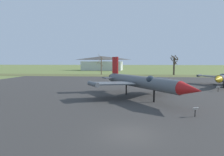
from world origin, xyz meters
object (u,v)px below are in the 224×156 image
object	(u,v)px
jet_fighter_front_right	(141,82)
visitor_building	(102,63)
info_placard_rear_center	(218,88)
info_placard_front_right	(195,111)

from	to	relation	value
jet_fighter_front_right	visitor_building	xyz separation A→B (m)	(-18.62, 86.29, 1.80)
jet_fighter_front_right	info_placard_rear_center	size ratio (longest dim) A/B	14.57
info_placard_front_right	jet_fighter_front_right	bearing A→B (deg)	119.12
jet_fighter_front_right	info_placard_rear_center	distance (m)	15.73
info_placard_rear_center	visitor_building	bearing A→B (deg)	112.33
info_placard_rear_center	visitor_building	world-z (taller)	visitor_building
info_placard_front_right	info_placard_rear_center	distance (m)	18.07
jet_fighter_front_right	visitor_building	size ratio (longest dim) A/B	0.60
info_placard_rear_center	visitor_building	xyz separation A→B (m)	(-32.46, 79.04, 3.55)
info_placard_rear_center	visitor_building	distance (m)	85.52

